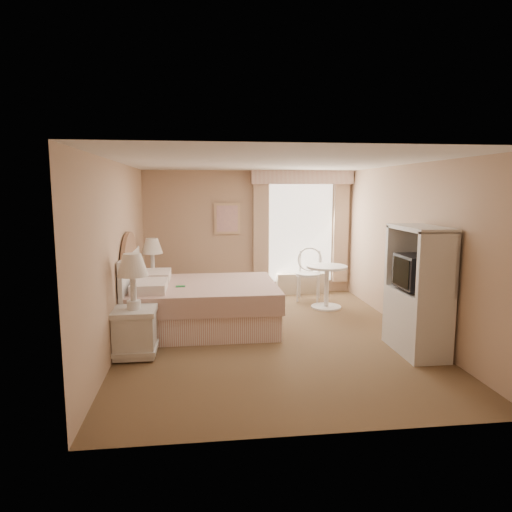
{
  "coord_description": "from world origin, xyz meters",
  "views": [
    {
      "loc": [
        -0.99,
        -6.38,
        2.13
      ],
      "look_at": [
        -0.17,
        0.3,
        1.14
      ],
      "focal_mm": 32.0,
      "sensor_mm": 36.0,
      "label": 1
    }
  ],
  "objects": [
    {
      "name": "room",
      "position": [
        0.0,
        0.0,
        1.25
      ],
      "size": [
        4.21,
        5.51,
        2.51
      ],
      "color": "brown",
      "rests_on": "ground"
    },
    {
      "name": "window",
      "position": [
        1.05,
        2.65,
        1.34
      ],
      "size": [
        2.05,
        0.22,
        2.51
      ],
      "color": "white",
      "rests_on": "room"
    },
    {
      "name": "framed_art",
      "position": [
        -0.45,
        2.71,
        1.55
      ],
      "size": [
        0.52,
        0.04,
        0.62
      ],
      "color": "tan",
      "rests_on": "room"
    },
    {
      "name": "bed",
      "position": [
        -1.11,
        0.55,
        0.39
      ],
      "size": [
        2.32,
        1.83,
        1.62
      ],
      "color": "tan",
      "rests_on": "room"
    },
    {
      "name": "nightstand_near",
      "position": [
        -1.84,
        -0.62,
        0.5
      ],
      "size": [
        0.54,
        0.54,
        1.32
      ],
      "color": "silver",
      "rests_on": "room"
    },
    {
      "name": "nightstand_far",
      "position": [
        -1.84,
        1.78,
        0.47
      ],
      "size": [
        0.52,
        0.52,
        1.25
      ],
      "color": "silver",
      "rests_on": "room"
    },
    {
      "name": "round_table",
      "position": [
        1.26,
        1.45,
        0.52
      ],
      "size": [
        0.73,
        0.73,
        0.77
      ],
      "color": "silver",
      "rests_on": "room"
    },
    {
      "name": "cafe_chair",
      "position": [
        1.09,
        2.11,
        0.59
      ],
      "size": [
        0.62,
        0.62,
        1.02
      ],
      "rotation": [
        0.0,
        0.0,
        -0.33
      ],
      "color": "silver",
      "rests_on": "room"
    },
    {
      "name": "armoire",
      "position": [
        1.81,
        -0.89,
        0.69
      ],
      "size": [
        0.5,
        1.0,
        1.67
      ],
      "color": "silver",
      "rests_on": "room"
    }
  ]
}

